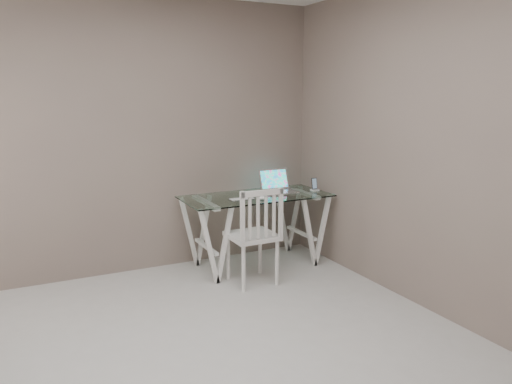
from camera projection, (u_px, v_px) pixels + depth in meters
room at (197, 104)px, 2.75m from camera, size 4.50×4.52×2.71m
desk at (256, 230)px, 5.15m from camera, size 1.50×0.70×0.75m
chair at (256, 232)px, 4.60m from camera, size 0.43×0.43×0.93m
laptop at (278, 187)px, 5.27m from camera, size 0.34×0.31×0.23m
keyboard at (242, 199)px, 4.90m from camera, size 0.25×0.11×0.01m
mouse at (262, 198)px, 4.89m from camera, size 0.11×0.06×0.03m
phone_dock at (315, 187)px, 5.33m from camera, size 0.07×0.07×0.14m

